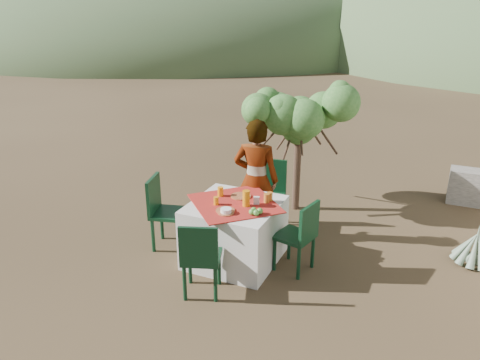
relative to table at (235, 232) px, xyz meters
name	(u,v)px	position (x,y,z in m)	size (l,w,h in m)	color
ground	(226,272)	(0.02, -0.31, -0.38)	(160.00, 160.00, 0.00)	#352718
table	(235,232)	(0.00, 0.00, 0.00)	(1.30, 1.30, 0.76)	white
chair_far	(269,191)	(0.04, 1.03, 0.16)	(0.51, 0.51, 0.96)	black
chair_near	(200,256)	(0.00, -0.85, 0.11)	(0.52, 0.52, 0.88)	black
chair_left	(163,209)	(-0.98, -0.05, 0.14)	(0.53, 0.53, 0.94)	black
chair_right	(300,234)	(0.80, 0.07, 0.11)	(0.48, 0.48, 0.88)	black
person	(256,180)	(-0.01, 0.67, 0.44)	(0.60, 0.39, 1.63)	#8C6651
shrub_tree	(304,121)	(0.26, 1.83, 0.99)	(1.47, 1.45, 1.73)	#4E3327
agave	(475,248)	(2.69, 1.14, -0.19)	(0.55, 0.54, 0.58)	gray
hill_near_left	(188,42)	(-17.98, 29.69, -0.38)	(40.00, 40.00, 16.00)	#385630
hill_far_center	(400,32)	(-3.98, 51.69, -0.38)	(60.00, 60.00, 24.00)	slate
plate_far	(241,196)	(-0.01, 0.20, 0.39)	(0.25, 0.25, 0.01)	brown
plate_near	(225,210)	(0.00, -0.25, 0.39)	(0.22, 0.22, 0.01)	brown
glass_far	(220,192)	(-0.25, 0.12, 0.44)	(0.07, 0.07, 0.12)	orange
glass_near	(216,201)	(-0.18, -0.13, 0.43)	(0.06, 0.06, 0.10)	orange
juice_pitcher	(246,198)	(0.16, -0.02, 0.48)	(0.09, 0.09, 0.19)	orange
bowl_plate	(226,213)	(0.04, -0.31, 0.39)	(0.18, 0.18, 0.01)	brown
white_bowl	(226,210)	(0.04, -0.31, 0.42)	(0.13, 0.13, 0.05)	white
jar_left	(267,198)	(0.34, 0.17, 0.44)	(0.07, 0.07, 0.11)	#C56E22
jar_right	(270,196)	(0.35, 0.24, 0.43)	(0.07, 0.07, 0.11)	#C56E22
napkin_holder	(256,200)	(0.25, 0.08, 0.43)	(0.07, 0.04, 0.09)	white
fruit_cluster	(255,211)	(0.35, -0.20, 0.42)	(0.14, 0.13, 0.07)	#529536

